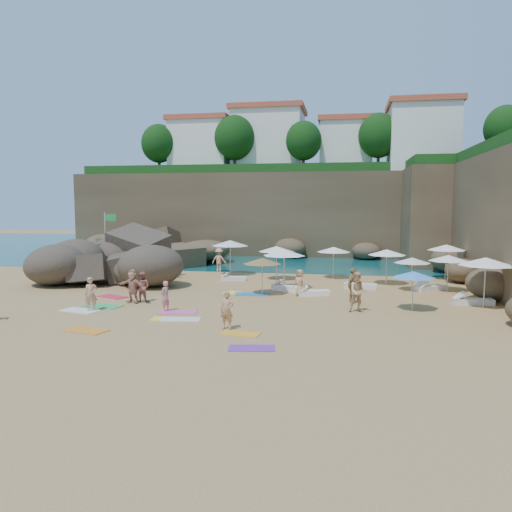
% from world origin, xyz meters
% --- Properties ---
extents(ground, '(120.00, 120.00, 0.00)m').
position_xyz_m(ground, '(0.00, 0.00, 0.00)').
color(ground, tan).
rests_on(ground, ground).
extents(seawater, '(120.00, 120.00, 0.00)m').
position_xyz_m(seawater, '(0.00, 30.00, 0.00)').
color(seawater, '#0C4751').
rests_on(seawater, ground).
extents(cliff_back, '(44.00, 8.00, 8.00)m').
position_xyz_m(cliff_back, '(2.00, 25.00, 4.00)').
color(cliff_back, brown).
rests_on(cliff_back, ground).
extents(cliff_corner, '(10.00, 12.00, 8.00)m').
position_xyz_m(cliff_corner, '(17.00, 20.00, 4.00)').
color(cliff_corner, brown).
rests_on(cliff_corner, ground).
extents(rock_promontory, '(12.00, 7.00, 2.00)m').
position_xyz_m(rock_promontory, '(-11.00, 16.00, 0.00)').
color(rock_promontory, brown).
rests_on(rock_promontory, ground).
extents(clifftop_buildings, '(28.48, 9.48, 7.00)m').
position_xyz_m(clifftop_buildings, '(2.96, 25.79, 11.24)').
color(clifftop_buildings, white).
rests_on(clifftop_buildings, cliff_back).
extents(clifftop_trees, '(35.60, 23.82, 4.40)m').
position_xyz_m(clifftop_trees, '(4.78, 19.52, 11.26)').
color(clifftop_trees, '#11380F').
rests_on(clifftop_trees, ground).
extents(marina_masts, '(3.10, 0.10, 6.00)m').
position_xyz_m(marina_masts, '(-16.50, 30.00, 3.00)').
color(marina_masts, white).
rests_on(marina_masts, ground).
extents(rock_outcrop, '(10.23, 8.42, 3.65)m').
position_xyz_m(rock_outcrop, '(-6.47, 3.89, 0.00)').
color(rock_outcrop, brown).
rests_on(rock_outcrop, ground).
extents(flag_pole, '(0.86, 0.22, 4.43)m').
position_xyz_m(flag_pole, '(-9.64, 7.48, 2.83)').
color(flag_pole, silver).
rests_on(flag_pole, ground).
extents(parasol_0, '(2.62, 2.62, 2.48)m').
position_xyz_m(parasol_0, '(-0.88, 8.59, 2.27)').
color(parasol_0, silver).
rests_on(parasol_0, ground).
extents(parasol_1, '(2.38, 2.38, 2.25)m').
position_xyz_m(parasol_1, '(2.66, 7.00, 2.06)').
color(parasol_1, silver).
rests_on(parasol_1, ground).
extents(parasol_2, '(2.27, 2.27, 2.14)m').
position_xyz_m(parasol_2, '(6.37, 8.30, 1.97)').
color(parasol_2, silver).
rests_on(parasol_2, ground).
extents(parasol_3, '(2.48, 2.48, 2.35)m').
position_xyz_m(parasol_3, '(13.78, 9.14, 2.16)').
color(parasol_3, silver).
rests_on(parasol_3, ground).
extents(parasol_4, '(2.07, 2.07, 1.96)m').
position_xyz_m(parasol_4, '(10.98, 4.16, 1.80)').
color(parasol_4, silver).
rests_on(parasol_4, ground).
extents(parasol_5, '(2.52, 2.52, 2.38)m').
position_xyz_m(parasol_5, '(3.60, 3.50, 2.18)').
color(parasol_5, silver).
rests_on(parasol_5, ground).
extents(parasol_6, '(2.17, 2.17, 2.05)m').
position_xyz_m(parasol_6, '(2.62, 1.51, 1.88)').
color(parasol_6, silver).
rests_on(parasol_6, ground).
extents(parasol_7, '(2.24, 2.24, 2.12)m').
position_xyz_m(parasol_7, '(13.01, 4.39, 1.94)').
color(parasol_7, silver).
rests_on(parasol_7, ground).
extents(parasol_8, '(2.34, 2.34, 2.21)m').
position_xyz_m(parasol_8, '(9.71, 6.31, 2.03)').
color(parasol_8, silver).
rests_on(parasol_8, ground).
extents(parasol_10, '(1.99, 1.99, 1.88)m').
position_xyz_m(parasol_10, '(10.37, -1.31, 1.73)').
color(parasol_10, silver).
rests_on(parasol_10, ground).
extents(parasol_11, '(2.61, 2.61, 2.47)m').
position_xyz_m(parasol_11, '(13.91, 0.06, 2.26)').
color(parasol_11, silver).
rests_on(parasol_11, ground).
extents(lounger_0, '(1.74, 0.80, 0.26)m').
position_xyz_m(lounger_0, '(-0.08, 6.18, 0.13)').
color(lounger_0, silver).
rests_on(lounger_0, ground).
extents(lounger_1, '(1.93, 0.70, 0.30)m').
position_xyz_m(lounger_1, '(8.07, 4.42, 0.15)').
color(lounger_1, silver).
rests_on(lounger_1, ground).
extents(lounger_2, '(1.95, 1.59, 0.30)m').
position_xyz_m(lounger_2, '(12.09, 4.46, 0.15)').
color(lounger_2, silver).
rests_on(lounger_2, ground).
extents(lounger_3, '(2.13, 1.44, 0.32)m').
position_xyz_m(lounger_3, '(3.96, 2.88, 0.16)').
color(lounger_3, white).
rests_on(lounger_3, ground).
extents(lounger_4, '(1.96, 0.72, 0.30)m').
position_xyz_m(lounger_4, '(13.57, 0.69, 0.15)').
color(lounger_4, silver).
rests_on(lounger_4, ground).
extents(lounger_5, '(1.89, 1.19, 0.28)m').
position_xyz_m(lounger_5, '(5.48, 1.74, 0.14)').
color(lounger_5, white).
rests_on(lounger_5, ground).
extents(towel_2, '(1.94, 1.29, 0.03)m').
position_xyz_m(towel_2, '(-3.02, -7.62, 0.02)').
color(towel_2, orange).
rests_on(towel_2, ground).
extents(towel_3, '(2.02, 1.29, 0.03)m').
position_xyz_m(towel_3, '(-4.59, -3.11, 0.02)').
color(towel_3, green).
rests_on(towel_3, ground).
extents(towel_4, '(1.62, 0.91, 0.03)m').
position_xyz_m(towel_4, '(-0.42, -5.11, 0.01)').
color(towel_4, '#E9EE3E').
rests_on(towel_4, ground).
extents(towel_5, '(2.02, 1.37, 0.03)m').
position_xyz_m(towel_5, '(-5.17, -4.27, 0.02)').
color(towel_5, silver).
rests_on(towel_5, ground).
extents(towel_6, '(1.74, 1.06, 0.03)m').
position_xyz_m(towel_6, '(4.00, -8.84, 0.01)').
color(towel_6, purple).
rests_on(towel_6, ground).
extents(towel_7, '(1.91, 1.46, 0.03)m').
position_xyz_m(towel_7, '(-5.29, -0.69, 0.02)').
color(towel_7, '#DB2643').
rests_on(towel_7, ground).
extents(towel_8, '(2.01, 1.16, 0.03)m').
position_xyz_m(towel_8, '(2.07, 1.40, 0.02)').
color(towel_8, '#2279B6').
rests_on(towel_8, ground).
extents(towel_9, '(1.95, 1.25, 0.03)m').
position_xyz_m(towel_9, '(-0.52, -3.76, 0.02)').
color(towel_9, '#DE569B').
rests_on(towel_9, ground).
extents(towel_10, '(1.62, 0.97, 0.03)m').
position_xyz_m(towel_10, '(3.21, -7.01, 0.01)').
color(towel_10, orange).
rests_on(towel_10, ground).
extents(towel_12, '(1.79, 1.39, 0.03)m').
position_xyz_m(towel_12, '(1.17, 1.59, 0.01)').
color(towel_12, '#FFF343').
rests_on(towel_12, ground).
extents(towel_13, '(1.81, 1.12, 0.03)m').
position_xyz_m(towel_13, '(0.12, -5.11, 0.01)').
color(towel_13, silver).
rests_on(towel_13, ground).
extents(person_stand_0, '(0.70, 0.62, 1.61)m').
position_xyz_m(person_stand_0, '(-4.63, -4.19, 0.81)').
color(person_stand_0, tan).
rests_on(person_stand_0, ground).
extents(person_stand_1, '(0.81, 0.66, 1.57)m').
position_xyz_m(person_stand_1, '(-3.14, -1.63, 0.79)').
color(person_stand_1, '#BD705E').
rests_on(person_stand_1, ground).
extents(person_stand_2, '(1.19, 0.61, 1.76)m').
position_xyz_m(person_stand_2, '(-2.07, 10.08, 0.88)').
color(person_stand_2, tan).
rests_on(person_stand_2, ground).
extents(person_stand_3, '(0.79, 1.14, 1.80)m').
position_xyz_m(person_stand_3, '(7.56, 0.07, 0.90)').
color(person_stand_3, '#A98454').
rests_on(person_stand_3, ground).
extents(person_stand_4, '(0.81, 0.73, 1.47)m').
position_xyz_m(person_stand_4, '(4.73, 1.42, 0.74)').
color(person_stand_4, tan).
rests_on(person_stand_4, ground).
extents(person_stand_5, '(1.47, 0.64, 1.54)m').
position_xyz_m(person_stand_5, '(-4.64, 6.36, 0.77)').
color(person_stand_5, tan).
rests_on(person_stand_5, ground).
extents(person_stand_6, '(0.52, 0.62, 1.45)m').
position_xyz_m(person_stand_6, '(-1.16, -3.60, 0.72)').
color(person_stand_6, tan).
rests_on(person_stand_6, ground).
extents(person_lie_3, '(1.97, 2.05, 0.46)m').
position_xyz_m(person_lie_3, '(-3.48, -2.08, 0.23)').
color(person_lie_3, tan).
rests_on(person_lie_3, ground).
extents(person_lie_4, '(0.83, 1.60, 0.36)m').
position_xyz_m(person_lie_4, '(2.52, -6.41, 0.18)').
color(person_lie_4, tan).
rests_on(person_lie_4, ground).
extents(person_lie_5, '(1.21, 2.00, 0.71)m').
position_xyz_m(person_lie_5, '(7.81, -2.18, 0.35)').
color(person_lie_5, '#DAAE7B').
rests_on(person_lie_5, ground).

